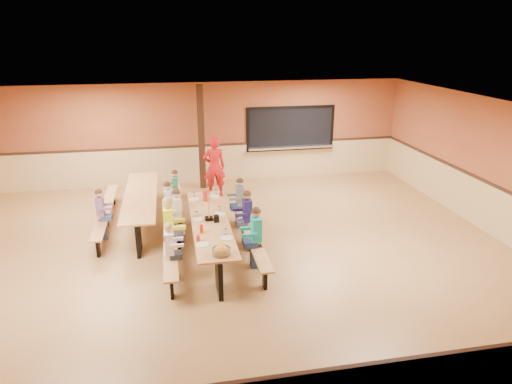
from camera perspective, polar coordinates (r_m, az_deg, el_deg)
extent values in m
plane|color=olive|center=(9.65, -3.26, -7.63)|extent=(12.00, 12.00, 0.00)
cube|color=brown|center=(13.87, -6.21, 7.32)|extent=(12.00, 0.04, 3.00)
cube|color=brown|center=(4.68, 5.18, -18.70)|extent=(12.00, 0.04, 3.00)
cube|color=brown|center=(11.46, 27.86, 2.55)|extent=(0.04, 10.00, 3.00)
cube|color=white|center=(8.71, -3.64, 10.24)|extent=(12.00, 10.00, 0.04)
cube|color=black|center=(14.27, 4.34, 7.93)|extent=(2.60, 0.06, 1.20)
cube|color=silver|center=(14.31, 4.38, 5.62)|extent=(2.70, 0.28, 0.06)
cube|color=black|center=(13.27, -6.85, 6.75)|extent=(0.18, 0.18, 3.00)
cube|color=#B78048|center=(9.37, -5.79, -3.69)|extent=(0.75, 3.60, 0.04)
cube|color=black|center=(8.15, -4.65, -10.30)|extent=(0.08, 0.60, 0.70)
cube|color=black|center=(10.95, -6.49, -2.33)|extent=(0.08, 0.60, 0.70)
cube|color=#B78048|center=(9.47, -10.73, -5.61)|extent=(0.26, 3.60, 0.04)
cube|color=black|center=(9.56, -10.64, -6.84)|extent=(0.06, 0.18, 0.41)
cube|color=#B78048|center=(9.59, -0.80, -4.92)|extent=(0.26, 3.60, 0.04)
cube|color=black|center=(9.68, -0.79, -6.13)|extent=(0.06, 0.18, 0.41)
cube|color=#B78048|center=(11.12, -14.24, -0.43)|extent=(0.75, 3.60, 0.04)
cube|color=black|center=(9.82, -14.47, -5.49)|extent=(0.08, 0.60, 0.70)
cube|color=black|center=(12.70, -13.79, 0.34)|extent=(0.08, 0.60, 0.70)
cube|color=#B78048|center=(11.31, -18.29, -2.06)|extent=(0.26, 3.60, 0.04)
cube|color=black|center=(11.39, -18.17, -3.12)|extent=(0.06, 0.18, 0.41)
cube|color=#B78048|center=(11.19, -9.91, -1.55)|extent=(0.26, 3.60, 0.04)
cube|color=black|center=(11.27, -9.84, -2.62)|extent=(0.06, 0.18, 0.41)
imported|color=red|center=(12.68, -5.23, 3.16)|extent=(0.64, 0.45, 1.70)
cylinder|color=red|center=(10.43, -6.24, -0.50)|extent=(0.16, 0.16, 0.22)
cube|color=black|center=(9.28, -4.98, -3.33)|extent=(0.10, 0.14, 0.13)
cylinder|color=yellow|center=(8.83, -6.74, -4.48)|extent=(0.06, 0.06, 0.17)
cylinder|color=#B2140F|center=(8.79, -6.86, -4.60)|extent=(0.06, 0.06, 0.17)
cube|color=black|center=(9.39, -5.90, -3.31)|extent=(0.16, 0.16, 0.06)
cube|color=#B78048|center=(9.29, -5.96, -1.72)|extent=(0.02, 0.09, 0.50)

